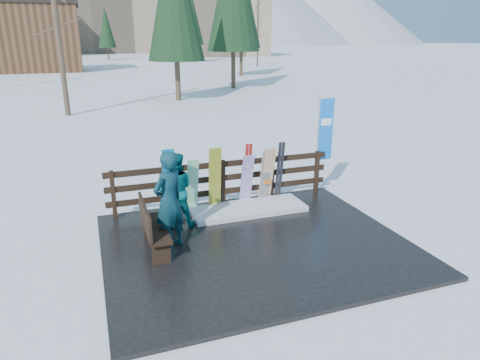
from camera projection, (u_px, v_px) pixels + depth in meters
name	position (u px, v px, depth m)	size (l,w,h in m)	color
ground	(256.00, 246.00, 8.73)	(700.00, 700.00, 0.00)	white
deck	(256.00, 244.00, 8.72)	(6.00, 5.00, 0.08)	black
fence	(223.00, 180.00, 10.47)	(5.60, 0.10, 1.15)	black
snow_patch	(248.00, 209.00, 10.26)	(2.74, 1.00, 0.12)	white
bench	(151.00, 226.00, 8.23)	(0.41, 1.50, 0.97)	black
snowboard_0	(169.00, 182.00, 9.78)	(0.28, 0.03, 1.64)	#0E76B8
snowboard_1	(192.00, 185.00, 10.00)	(0.26, 0.03, 1.39)	white
snowboard_2	(215.00, 179.00, 10.15)	(0.29, 0.03, 1.55)	#F5FF2E
snowboard_3	(247.00, 180.00, 10.44)	(0.29, 0.03, 1.35)	white
snowboard_4	(265.00, 176.00, 10.58)	(0.25, 0.03, 1.41)	black
snowboard_5	(268.00, 175.00, 10.60)	(0.27, 0.03, 1.47)	silver
ski_pair_a	(247.00, 174.00, 10.48)	(0.17, 0.26, 1.57)	#AB1C15
ski_pair_b	(280.00, 171.00, 10.76)	(0.17, 0.23, 1.54)	black
rental_flag	(324.00, 133.00, 11.09)	(0.45, 0.04, 2.60)	silver
person_front	(169.00, 201.00, 8.18)	(0.72, 0.47, 1.97)	#0C4847
person_back	(175.00, 190.00, 9.20)	(0.81, 0.63, 1.67)	#076265
resort_buildings	(94.00, 15.00, 109.22)	(73.00, 87.60, 22.60)	tan
trees	(138.00, 24.00, 51.73)	(42.20, 68.83, 12.11)	#382B1E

